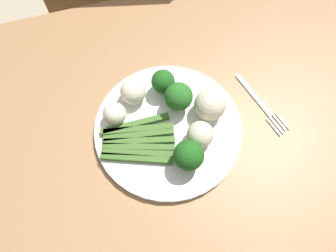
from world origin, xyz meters
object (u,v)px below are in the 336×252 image
broccoli_front_left (161,82)px  chair (126,20)px  plate (168,129)px  cauliflower_edge (115,114)px  asparagus_bundle (138,141)px  cauliflower_outer_edge (210,105)px  broccoli_front (178,97)px  broccoli_left (191,155)px  fork (261,104)px  dining_table (180,166)px  cauliflower_near_center (200,134)px  cauliflower_back (133,92)px

broccoli_front_left → chair: bearing=-89.3°
plate → cauliflower_edge: (0.10, -0.05, 0.03)m
cauliflower_edge → asparagus_bundle: bearing=115.6°
chair → cauliflower_outer_edge: 0.59m
plate → broccoli_front: size_ratio=4.31×
broccoli_left → fork: 0.21m
dining_table → cauliflower_near_center: cauliflower_near_center is taller
broccoli_front → cauliflower_edge: (0.13, -0.01, -0.02)m
cauliflower_near_center → fork: 0.17m
broccoli_front_left → broccoli_front: size_ratio=0.85×
broccoli_front → cauliflower_back: bearing=-28.3°
chair → cauliflower_edge: 0.56m
asparagus_bundle → broccoli_left: bearing=-23.8°
dining_table → broccoli_front_left: broccoli_front_left is taller
broccoli_left → cauliflower_back: (0.07, -0.17, -0.01)m
chair → cauliflower_outer_edge: bearing=112.3°
broccoli_front → fork: 0.19m
dining_table → chair: 0.59m
cauliflower_edge → chair: bearing=-102.0°
chair → cauliflower_near_center: chair is taller
broccoli_front → cauliflower_near_center: bearing=102.3°
broccoli_front → asparagus_bundle: bearing=29.0°
broccoli_front_left → cauliflower_outer_edge: cauliflower_outer_edge is taller
broccoli_left → fork: bearing=-156.4°
chair → fork: size_ratio=5.29×
cauliflower_near_center → cauliflower_back: bearing=-51.7°
broccoli_front_left → cauliflower_near_center: 0.13m
plate → chair: bearing=-90.6°
broccoli_left → cauliflower_near_center: broccoli_left is taller
cauliflower_near_center → fork: bearing=-164.0°
broccoli_left → fork: size_ratio=0.42×
broccoli_front_left → cauliflower_edge: 0.11m
asparagus_bundle → broccoli_left: size_ratio=2.22×
chair → broccoli_left: chair is taller
cauliflower_near_center → broccoli_front: bearing=-77.7°
dining_table → broccoli_left: size_ratio=16.63×
dining_table → fork: 0.23m
cauliflower_outer_edge → fork: cauliflower_outer_edge is taller
asparagus_bundle → cauliflower_outer_edge: size_ratio=2.43×
broccoli_left → cauliflower_edge: size_ratio=1.51×
dining_table → plate: bearing=-73.3°
asparagus_bundle → cauliflower_near_center: size_ratio=2.97×
broccoli_left → plate: bearing=-77.4°
chair → cauliflower_back: bearing=96.1°
cauliflower_near_center → fork: cauliflower_near_center is taller
plate → cauliflower_near_center: 0.08m
broccoli_front_left → cauliflower_back: bearing=1.4°
broccoli_left → cauliflower_outer_edge: size_ratio=1.09×
broccoli_front_left → fork: 0.22m
chair → cauliflower_edge: (0.10, 0.48, 0.26)m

